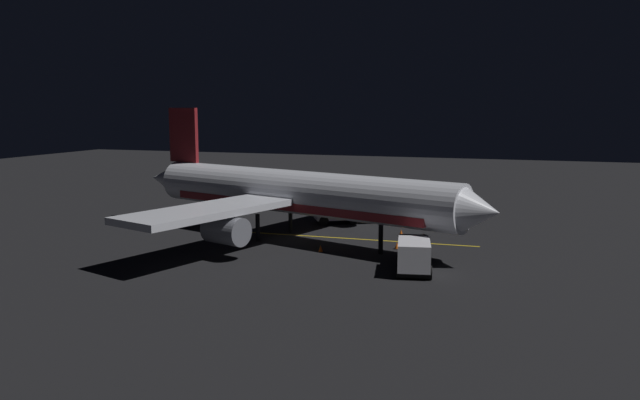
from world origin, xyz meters
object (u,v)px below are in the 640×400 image
airliner (291,194)px  traffic_cone_near_left (401,233)px  baggage_truck (414,255)px  traffic_cone_near_right (397,246)px  catering_truck (343,210)px  traffic_cone_under_wing (321,249)px  ground_crew_worker (423,245)px

airliner → traffic_cone_near_left: 10.18m
baggage_truck → traffic_cone_near_right: bearing=-159.0°
catering_truck → traffic_cone_near_left: size_ratio=11.17×
airliner → baggage_truck: airliner is taller
traffic_cone_near_right → baggage_truck: bearing=21.0°
baggage_truck → traffic_cone_near_right: baggage_truck is taller
traffic_cone_under_wing → baggage_truck: bearing=66.6°
baggage_truck → traffic_cone_near_left: 11.80m
airliner → traffic_cone_near_right: bearing=85.8°
baggage_truck → traffic_cone_under_wing: baggage_truck is taller
airliner → ground_crew_worker: bearing=77.5°
ground_crew_worker → catering_truck: bearing=-139.4°
catering_truck → baggage_truck: bearing=31.6°
baggage_truck → ground_crew_worker: bearing=-179.6°
traffic_cone_under_wing → traffic_cone_near_right: bearing=118.6°
traffic_cone_near_left → traffic_cone_near_right: size_ratio=1.00×
traffic_cone_near_right → traffic_cone_under_wing: (2.91, -5.33, 0.00)m
traffic_cone_near_right → catering_truck: bearing=-142.2°
traffic_cone_near_right → traffic_cone_under_wing: size_ratio=1.00×
catering_truck → traffic_cone_near_right: catering_truck is taller
traffic_cone_near_left → traffic_cone_under_wing: (8.02, -4.67, 0.00)m
airliner → traffic_cone_near_right: size_ratio=63.41×
airliner → baggage_truck: size_ratio=6.12×
traffic_cone_near_left → traffic_cone_near_right: same height
ground_crew_worker → airliner: bearing=-102.5°
traffic_cone_near_left → traffic_cone_near_right: bearing=7.4°
traffic_cone_near_right → ground_crew_worker: bearing=51.5°
airliner → traffic_cone_under_wing: 6.31m
baggage_truck → traffic_cone_near_right: (-6.25, -2.40, -0.91)m
airliner → traffic_cone_under_wing: (3.57, 3.75, -3.61)m
airliner → ground_crew_worker: airliner is taller
baggage_truck → traffic_cone_under_wing: bearing=-113.4°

